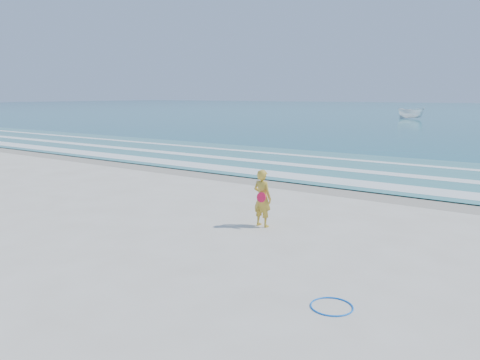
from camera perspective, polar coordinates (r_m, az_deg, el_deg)
The scene contains 9 objects.
ground at distance 10.97m, azimuth -11.98°, elevation -8.28°, with size 400.00×400.00×0.00m, color silver.
wet_sand at distance 18.11m, azimuth 9.23°, elevation -0.78°, with size 400.00×2.40×0.00m, color #B2A893.
shallow at distance 22.65m, azimuth 14.76°, elevation 1.36°, with size 400.00×10.00×0.01m, color #59B7AD.
foam_near at distance 19.26m, azimuth 10.92°, elevation -0.01°, with size 400.00×1.40×0.01m, color white.
foam_mid at distance 21.91m, azimuth 14.03°, elevation 1.11°, with size 400.00×0.90×0.01m, color white.
foam_far at distance 24.99m, azimuth 16.76°, elevation 2.10°, with size 400.00×0.60×0.01m, color white.
hoop at distance 8.16m, azimuth 11.12°, elevation -14.88°, with size 0.71×0.71×0.03m, color blue.
boat at distance 71.12m, azimuth 20.13°, elevation 7.66°, with size 1.57×4.18×1.62m, color white.
woman at distance 12.39m, azimuth 2.74°, elevation -2.22°, with size 0.60×0.44×1.53m.
Camera 1 is at (7.67, -7.04, 3.47)m, focal length 35.00 mm.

